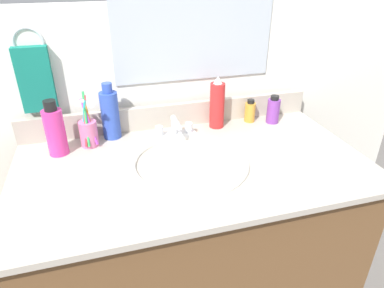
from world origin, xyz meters
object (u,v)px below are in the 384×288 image
(bottle_spray_red, at_px, (217,104))
(bottle_soap_pink, at_px, (55,131))
(faucet, at_px, (175,130))
(bottle_cream_purple, at_px, (273,110))
(bottle_oil_amber, at_px, (250,111))
(bottle_shampoo_blue, at_px, (110,114))
(cup_pink, at_px, (88,131))
(hand_towel, at_px, (36,80))

(bottle_spray_red, height_order, bottle_soap_pink, bottle_spray_red)
(faucet, xyz_separation_m, bottle_cream_purple, (0.41, 0.02, 0.02))
(faucet, relative_size, bottle_soap_pink, 0.85)
(bottle_cream_purple, bearing_deg, bottle_oil_amber, 158.15)
(bottle_soap_pink, bearing_deg, bottle_shampoo_blue, 22.23)
(bottle_oil_amber, relative_size, cup_pink, 0.47)
(hand_towel, relative_size, bottle_spray_red, 1.09)
(bottle_oil_amber, bearing_deg, bottle_shampoo_blue, 178.93)
(faucet, bearing_deg, bottle_oil_amber, 9.88)
(bottle_cream_purple, distance_m, bottle_spray_red, 0.23)
(hand_towel, xyz_separation_m, bottle_shampoo_blue, (0.23, -0.06, -0.13))
(bottle_cream_purple, relative_size, bottle_shampoo_blue, 0.54)
(bottle_shampoo_blue, xyz_separation_m, cup_pink, (-0.08, -0.05, -0.04))
(bottle_cream_purple, bearing_deg, cup_pink, -179.86)
(bottle_oil_amber, bearing_deg, cup_pink, -176.75)
(faucet, height_order, bottle_cream_purple, bottle_cream_purple)
(bottle_shampoo_blue, height_order, bottle_soap_pink, bottle_shampoo_blue)
(bottle_soap_pink, bearing_deg, hand_towel, 109.34)
(cup_pink, bearing_deg, bottle_spray_red, 3.01)
(faucet, relative_size, bottle_spray_red, 0.79)
(faucet, height_order, bottle_shampoo_blue, bottle_shampoo_blue)
(faucet, bearing_deg, bottle_spray_red, 14.47)
(bottle_spray_red, bearing_deg, bottle_oil_amber, 4.03)
(hand_towel, xyz_separation_m, cup_pink, (0.15, -0.10, -0.17))
(bottle_oil_amber, distance_m, bottle_spray_red, 0.15)
(bottle_oil_amber, height_order, bottle_soap_pink, bottle_soap_pink)
(hand_towel, height_order, bottle_shampoo_blue, hand_towel)
(hand_towel, distance_m, bottle_spray_red, 0.64)
(bottle_cream_purple, relative_size, bottle_soap_pink, 0.59)
(bottle_cream_purple, height_order, cup_pink, cup_pink)
(bottle_spray_red, bearing_deg, bottle_shampoo_blue, 177.07)
(hand_towel, bearing_deg, bottle_spray_red, -6.90)
(bottle_spray_red, bearing_deg, cup_pink, -176.99)
(bottle_shampoo_blue, bearing_deg, cup_pink, -150.67)
(hand_towel, bearing_deg, faucet, -15.24)
(faucet, xyz_separation_m, bottle_oil_amber, (0.32, 0.06, 0.01))
(bottle_oil_amber, relative_size, bottle_cream_purple, 0.82)
(hand_towel, distance_m, bottle_cream_purple, 0.87)
(bottle_soap_pink, relative_size, cup_pink, 0.97)
(bottle_shampoo_blue, relative_size, bottle_soap_pink, 1.09)
(faucet, height_order, cup_pink, cup_pink)
(bottle_oil_amber, distance_m, bottle_shampoo_blue, 0.54)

